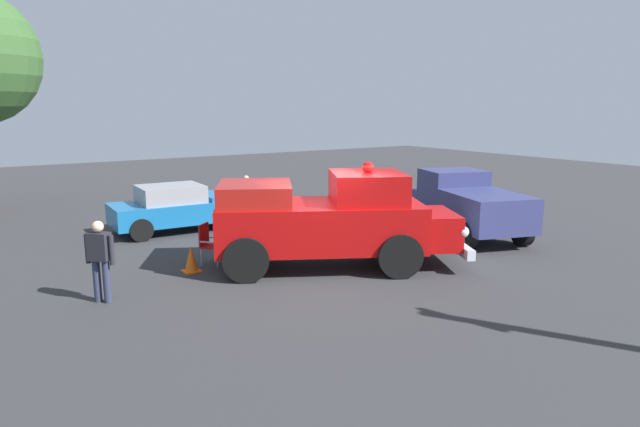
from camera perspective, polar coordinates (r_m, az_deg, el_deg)
ground_plane at (r=13.38m, az=0.80°, el=-5.85°), size 60.00×60.00×0.00m
vintage_fire_truck at (r=13.33m, az=1.00°, el=-0.60°), size 4.76×6.26×2.59m
classic_hot_rod at (r=17.95m, az=-14.10°, el=0.66°), size 2.06×4.43×1.46m
parked_pickup at (r=17.33m, az=14.91°, el=1.07°), size 5.12×3.25×1.90m
lawn_chair_near_truck at (r=21.27m, az=-7.52°, el=2.07°), size 0.62×0.62×1.02m
lawn_chair_by_car at (r=14.01m, az=-11.48°, el=-2.78°), size 0.69×0.69×1.02m
lawn_chair_spare at (r=14.38m, az=-6.27°, el=-2.26°), size 0.51×0.53×1.02m
spectator_seated at (r=21.16m, az=-7.79°, el=2.32°), size 0.51×0.62×1.29m
spectator_standing at (r=11.83m, az=-21.81°, el=-4.09°), size 0.53×0.52×1.68m
traffic_cone at (r=13.48m, az=-13.19°, el=-4.65°), size 0.40×0.40×0.64m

